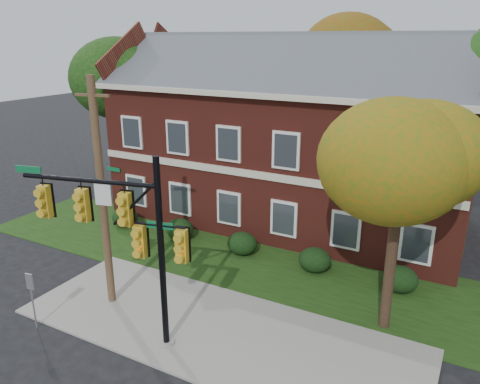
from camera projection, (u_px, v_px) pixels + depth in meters
The scene contains 15 objects.
ground at pixel (199, 347), 15.11m from camera, with size 120.00×120.00×0.00m, color black.
sidewalk at pixel (215, 330), 15.94m from camera, with size 14.00×5.00×0.08m, color gray.
grass_strip at pixel (275, 269), 20.12m from camera, with size 30.00×6.00×0.04m, color #193811.
apartment_building at pixel (290, 128), 24.42m from camera, with size 18.80×8.80×9.74m.
hedge_far_left at pixel (125, 217), 24.60m from camera, with size 1.40×1.26×1.05m, color black.
hedge_left at pixel (180, 229), 23.02m from camera, with size 1.40×1.26×1.05m, color black.
hedge_center at pixel (242, 243), 21.44m from camera, with size 1.40×1.26×1.05m, color black.
hedge_right at pixel (315, 260), 19.87m from camera, with size 1.40×1.26×1.05m, color black.
hedge_far_right at pixel (400, 279), 18.29m from camera, with size 1.40×1.26×1.05m, color black.
tree_near_right at pixel (412, 138), 13.88m from camera, with size 4.50×4.25×8.58m.
tree_left_rear at pixel (129, 88), 27.34m from camera, with size 5.40×5.10×8.88m.
tree_far_rear at pixel (360, 49), 29.15m from camera, with size 6.84×6.46×11.52m.
traffic_signal at pixel (126, 230), 14.27m from camera, with size 5.55×1.46×6.33m.
utility_pole at pixel (102, 196), 16.36m from camera, with size 1.30×0.32×8.38m.
sign_post at pixel (31, 292), 15.66m from camera, with size 0.31×0.07×2.10m.
Camera 1 is at (7.22, -10.60, 9.54)m, focal length 35.00 mm.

